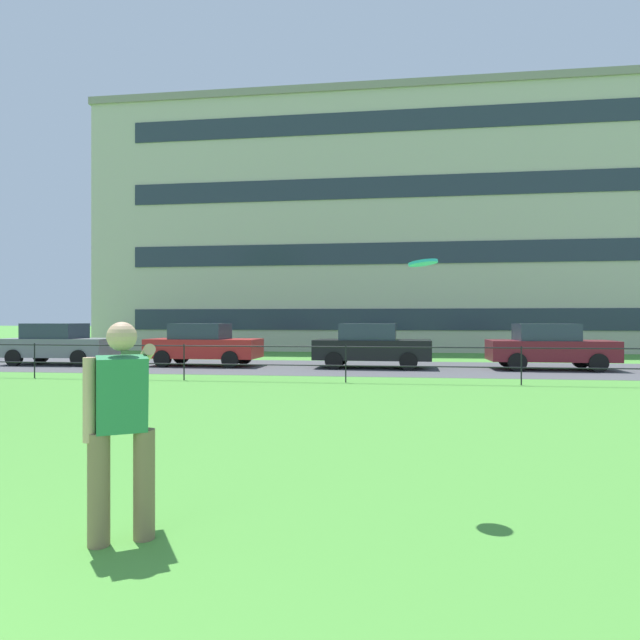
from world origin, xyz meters
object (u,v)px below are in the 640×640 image
object	(u,v)px
car_black_far_left	(371,346)
apartment_building_background	(387,233)
person_thrower	(122,423)
frisbee	(423,263)
car_grey_left	(58,344)
car_maroon_right	(549,346)
car_red_far_right	(203,344)

from	to	relation	value
car_black_far_left	apartment_building_background	bearing A→B (deg)	88.70
person_thrower	frisbee	distance (m)	2.91
frisbee	car_grey_left	distance (m)	18.96
car_maroon_right	frisbee	bearing A→B (deg)	-108.99
car_red_far_right	car_maroon_right	distance (m)	12.02
car_black_far_left	apartment_building_background	distance (m)	16.10
car_black_far_left	car_grey_left	bearing A→B (deg)	-179.57
frisbee	car_black_far_left	xyz separation A→B (m)	(-1.05, 14.07, -1.41)
person_thrower	apartment_building_background	size ratio (longest dim) A/B	0.05
car_maroon_right	apartment_building_background	distance (m)	16.93
car_maroon_right	car_grey_left	bearing A→B (deg)	-179.31
frisbee	apartment_building_background	distance (m)	29.32
car_grey_left	car_red_far_right	bearing A→B (deg)	1.66
car_red_far_right	frisbee	bearing A→B (deg)	-63.24
frisbee	car_black_far_left	size ratio (longest dim) A/B	0.09
person_thrower	car_red_far_right	bearing A→B (deg)	107.48
car_black_far_left	frisbee	bearing A→B (deg)	-85.75
car_grey_left	apartment_building_background	size ratio (longest dim) A/B	0.12
person_thrower	frisbee	xyz separation A→B (m)	(2.29, 1.23, 1.30)
car_black_far_left	car_maroon_right	size ratio (longest dim) A/B	1.01
person_thrower	car_grey_left	bearing A→B (deg)	124.43
person_thrower	apartment_building_background	distance (m)	30.80
person_thrower	apartment_building_background	bearing A→B (deg)	87.00
car_red_far_right	apartment_building_background	size ratio (longest dim) A/B	0.12
car_maroon_right	apartment_building_background	world-z (taller)	apartment_building_background
car_red_far_right	car_black_far_left	size ratio (longest dim) A/B	1.00
frisbee	car_red_far_right	xyz separation A→B (m)	(-7.13, 14.15, -1.41)
car_black_far_left	apartment_building_background	world-z (taller)	apartment_building_background
frisbee	apartment_building_background	size ratio (longest dim) A/B	0.01
car_grey_left	car_maroon_right	world-z (taller)	same
car_black_far_left	car_maroon_right	world-z (taller)	same
person_thrower	car_maroon_right	size ratio (longest dim) A/B	0.41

